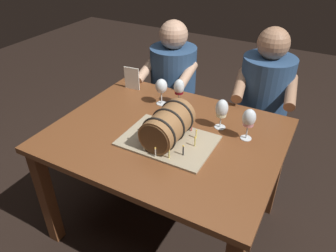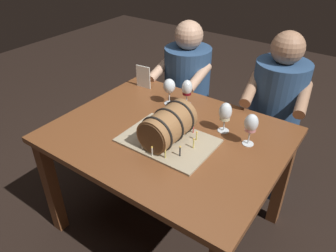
# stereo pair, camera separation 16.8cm
# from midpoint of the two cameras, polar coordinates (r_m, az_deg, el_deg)

# --- Properties ---
(ground_plane) EXTENTS (8.00, 8.00, 0.00)m
(ground_plane) POSITION_cam_midpoint_polar(r_m,az_deg,el_deg) (2.31, -2.43, -16.75)
(ground_plane) COLOR black
(dining_table) EXTENTS (1.27, 1.01, 0.75)m
(dining_table) POSITION_cam_midpoint_polar(r_m,az_deg,el_deg) (1.87, -2.89, -3.96)
(dining_table) COLOR brown
(dining_table) RESTS_ON ground
(barrel_cake) EXTENTS (0.49, 0.35, 0.20)m
(barrel_cake) POSITION_cam_midpoint_polar(r_m,az_deg,el_deg) (1.68, -2.85, -0.40)
(barrel_cake) COLOR tan
(barrel_cake) RESTS_ON dining_table
(wine_glass_red) EXTENTS (0.07, 0.07, 0.17)m
(wine_glass_red) POSITION_cam_midpoint_polar(r_m,az_deg,el_deg) (2.04, -0.39, 6.68)
(wine_glass_red) COLOR white
(wine_glass_red) RESTS_ON dining_table
(wine_glass_white) EXTENTS (0.07, 0.07, 0.18)m
(wine_glass_white) POSITION_cam_midpoint_polar(r_m,az_deg,el_deg) (1.80, 6.89, 2.82)
(wine_glass_white) COLOR white
(wine_glass_white) RESTS_ON dining_table
(wine_glass_empty) EXTENTS (0.08, 0.08, 0.17)m
(wine_glass_empty) POSITION_cam_midpoint_polar(r_m,az_deg,el_deg) (2.03, -3.58, 6.90)
(wine_glass_empty) COLOR white
(wine_glass_empty) RESTS_ON dining_table
(wine_glass_rose) EXTENTS (0.07, 0.07, 0.18)m
(wine_glass_rose) POSITION_cam_midpoint_polar(r_m,az_deg,el_deg) (1.72, 11.49, 1.13)
(wine_glass_rose) COLOR white
(wine_glass_rose) RESTS_ON dining_table
(menu_card) EXTENTS (0.11, 0.02, 0.16)m
(menu_card) POSITION_cam_midpoint_polar(r_m,az_deg,el_deg) (2.27, -8.57, 8.29)
(menu_card) COLOR silver
(menu_card) RESTS_ON dining_table
(person_seated_left) EXTENTS (0.41, 0.49, 1.15)m
(person_seated_left) POSITION_cam_midpoint_polar(r_m,az_deg,el_deg) (2.63, -0.96, 5.39)
(person_seated_left) COLOR #1B2D46
(person_seated_left) RESTS_ON ground
(person_seated_right) EXTENTS (0.44, 0.52, 1.20)m
(person_seated_right) POSITION_cam_midpoint_polar(r_m,az_deg,el_deg) (2.40, 14.17, 1.88)
(person_seated_right) COLOR #1B2D46
(person_seated_right) RESTS_ON ground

